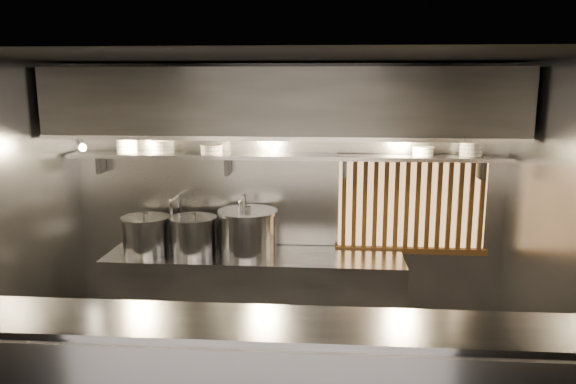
# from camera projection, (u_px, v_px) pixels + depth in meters

# --- Properties ---
(ceiling) EXTENTS (4.50, 4.50, 0.00)m
(ceiling) POSITION_uv_depth(u_px,v_px,m) (270.00, 57.00, 4.17)
(ceiling) COLOR black
(ceiling) RESTS_ON wall_back
(wall_back) EXTENTS (4.50, 0.00, 4.50)m
(wall_back) POSITION_uv_depth(u_px,v_px,m) (286.00, 199.00, 5.91)
(wall_back) COLOR gray
(wall_back) RESTS_ON floor
(wall_right) EXTENTS (0.00, 3.00, 3.00)m
(wall_right) POSITION_uv_depth(u_px,v_px,m) (565.00, 245.00, 4.27)
(wall_right) COLOR gray
(wall_right) RESTS_ON floor
(cooking_bench) EXTENTS (3.00, 0.70, 0.90)m
(cooking_bench) POSITION_uv_depth(u_px,v_px,m) (254.00, 297.00, 5.76)
(cooking_bench) COLOR #939398
(cooking_bench) RESTS_ON floor
(bowl_shelf) EXTENTS (4.40, 0.34, 0.04)m
(bowl_shelf) POSITION_uv_depth(u_px,v_px,m) (285.00, 156.00, 5.64)
(bowl_shelf) COLOR #939398
(bowl_shelf) RESTS_ON wall_back
(exhaust_hood) EXTENTS (4.40, 0.81, 0.65)m
(exhaust_hood) POSITION_uv_depth(u_px,v_px,m) (283.00, 103.00, 5.31)
(exhaust_hood) COLOR #2D2D30
(exhaust_hood) RESTS_ON ceiling
(wood_screen) EXTENTS (1.56, 0.09, 1.04)m
(wood_screen) POSITION_uv_depth(u_px,v_px,m) (412.00, 204.00, 5.77)
(wood_screen) COLOR #EFB26B
(wood_screen) RESTS_ON wall_back
(faucet_left) EXTENTS (0.04, 0.30, 0.50)m
(faucet_left) POSITION_uv_depth(u_px,v_px,m) (176.00, 209.00, 5.88)
(faucet_left) COLOR silver
(faucet_left) RESTS_ON wall_back
(faucet_right) EXTENTS (0.04, 0.30, 0.50)m
(faucet_right) POSITION_uv_depth(u_px,v_px,m) (242.00, 210.00, 5.83)
(faucet_right) COLOR silver
(faucet_right) RESTS_ON wall_back
(heat_lamp) EXTENTS (0.25, 0.35, 0.20)m
(heat_lamp) POSITION_uv_depth(u_px,v_px,m) (80.00, 141.00, 5.29)
(heat_lamp) COLOR #939398
(heat_lamp) RESTS_ON exhaust_hood
(pendant_bulb) EXTENTS (0.09, 0.09, 0.19)m
(pendant_bulb) POSITION_uv_depth(u_px,v_px,m) (274.00, 150.00, 5.51)
(pendant_bulb) COLOR #2D2D30
(pendant_bulb) RESTS_ON exhaust_hood
(stock_pot_left) EXTENTS (0.58, 0.58, 0.41)m
(stock_pot_left) POSITION_uv_depth(u_px,v_px,m) (146.00, 234.00, 5.74)
(stock_pot_left) COLOR #939398
(stock_pot_left) RESTS_ON cooking_bench
(stock_pot_mid) EXTENTS (0.56, 0.56, 0.42)m
(stock_pot_mid) POSITION_uv_depth(u_px,v_px,m) (194.00, 235.00, 5.70)
(stock_pot_mid) COLOR #939398
(stock_pot_mid) RESTS_ON cooking_bench
(stock_pot_right) EXTENTS (0.69, 0.69, 0.49)m
(stock_pot_right) POSITION_uv_depth(u_px,v_px,m) (248.00, 232.00, 5.67)
(stock_pot_right) COLOR #939398
(stock_pot_right) RESTS_ON cooking_bench
(bowl_stack_0) EXTENTS (0.22, 0.22, 0.17)m
(bowl_stack_0) POSITION_uv_depth(u_px,v_px,m) (127.00, 145.00, 5.74)
(bowl_stack_0) COLOR white
(bowl_stack_0) RESTS_ON bowl_shelf
(bowl_stack_1) EXTENTS (0.24, 0.24, 0.13)m
(bowl_stack_1) POSITION_uv_depth(u_px,v_px,m) (163.00, 147.00, 5.72)
(bowl_stack_1) COLOR white
(bowl_stack_1) RESTS_ON bowl_shelf
(bowl_stack_2) EXTENTS (0.23, 0.23, 0.09)m
(bowl_stack_2) POSITION_uv_depth(u_px,v_px,m) (212.00, 149.00, 5.68)
(bowl_stack_2) COLOR white
(bowl_stack_2) RESTS_ON bowl_shelf
(bowl_stack_3) EXTENTS (0.22, 0.22, 0.09)m
(bowl_stack_3) POSITION_uv_depth(u_px,v_px,m) (423.00, 151.00, 5.52)
(bowl_stack_3) COLOR white
(bowl_stack_3) RESTS_ON bowl_shelf
(bowl_stack_4) EXTENTS (0.24, 0.24, 0.17)m
(bowl_stack_4) POSITION_uv_depth(u_px,v_px,m) (471.00, 148.00, 5.48)
(bowl_stack_4) COLOR white
(bowl_stack_4) RESTS_ON bowl_shelf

